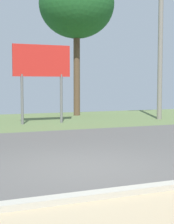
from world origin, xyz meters
TOP-DOWN VIEW (x-y plane):
  - ground_plane at (0.00, 2.95)m, footprint 40.00×22.00m
  - utility_pole at (7.30, 8.26)m, footprint 1.80×0.24m
  - roadside_billboard at (1.34, 8.57)m, footprint 2.60×0.12m
  - tree_left_far at (4.21, 11.85)m, footprint 4.15×4.15m

SIDE VIEW (x-z plane):
  - ground_plane at x=0.00m, z-range -0.15..0.05m
  - roadside_billboard at x=1.34m, z-range 0.80..4.30m
  - utility_pole at x=7.30m, z-range 0.18..8.18m
  - tree_left_far at x=4.21m, z-range 2.11..10.16m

